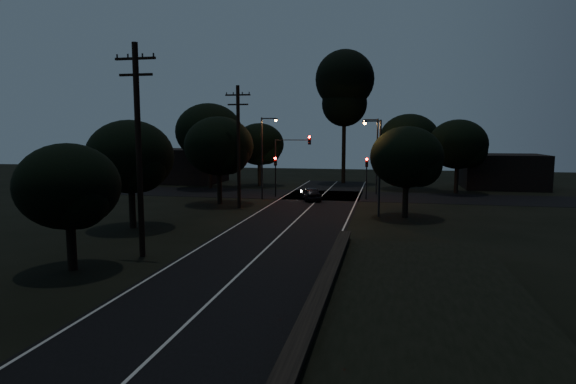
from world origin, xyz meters
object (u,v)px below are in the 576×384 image
at_px(signal_mast, 292,155).
at_px(streetlight_c, 378,161).
at_px(streetlight_a, 264,152).
at_px(signal_left, 276,169).
at_px(signal_right, 367,170).
at_px(utility_pole_mid, 139,147).
at_px(tall_pine, 345,87).
at_px(streetlight_b, 375,151).
at_px(car, 311,194).
at_px(utility_pole_far, 238,145).

relative_size(signal_mast, streetlight_c, 0.83).
distance_m(streetlight_a, streetlight_c, 13.72).
height_order(signal_left, streetlight_c, streetlight_c).
relative_size(signal_right, streetlight_c, 0.55).
xyz_separation_m(utility_pole_mid, tall_pine, (7.00, 40.00, 6.56)).
height_order(utility_pole_mid, tall_pine, tall_pine).
relative_size(signal_right, signal_mast, 0.66).
height_order(utility_pole_mid, streetlight_b, utility_pole_mid).
xyz_separation_m(signal_left, signal_right, (9.20, 0.00, 0.00)).
relative_size(streetlight_a, car, 2.06).
relative_size(signal_right, streetlight_b, 0.51).
distance_m(streetlight_c, car, 10.89).
distance_m(tall_pine, signal_mast, 17.44).
height_order(signal_right, streetlight_a, streetlight_a).
distance_m(signal_left, streetlight_b, 10.84).
bearing_deg(signal_mast, car, -41.33).
relative_size(tall_pine, signal_mast, 2.73).
bearing_deg(tall_pine, utility_pole_mid, -99.93).
relative_size(tall_pine, signal_right, 4.16).
xyz_separation_m(streetlight_a, streetlight_c, (11.14, -8.00, -0.29)).
bearing_deg(signal_mast, streetlight_c, -48.81).
xyz_separation_m(utility_pole_far, streetlight_b, (11.31, 12.00, -0.85)).
bearing_deg(streetlight_b, streetlight_a, -150.52).
bearing_deg(car, signal_right, -179.85).
distance_m(signal_mast, streetlight_b, 9.15).
relative_size(utility_pole_far, signal_mast, 1.68).
height_order(utility_pole_far, signal_right, utility_pole_far).
bearing_deg(utility_pole_far, utility_pole_mid, -90.00).
bearing_deg(signal_right, tall_pine, 103.49).
bearing_deg(streetlight_b, streetlight_c, -87.86).
xyz_separation_m(signal_mast, car, (2.30, -2.02, -3.68)).
bearing_deg(signal_mast, utility_pole_mid, -97.04).
bearing_deg(streetlight_c, tall_pine, 100.93).
height_order(streetlight_b, car, streetlight_b).
xyz_separation_m(tall_pine, signal_right, (3.60, -15.01, -9.47)).
bearing_deg(tall_pine, car, -95.42).
relative_size(signal_left, car, 1.06).
relative_size(streetlight_b, streetlight_c, 1.07).
bearing_deg(utility_pole_far, signal_left, 80.06).
bearing_deg(streetlight_c, streetlight_a, 144.31).
distance_m(signal_mast, streetlight_a, 3.13).
height_order(tall_pine, signal_mast, tall_pine).
bearing_deg(signal_left, utility_pole_far, -99.94).
height_order(signal_right, car, signal_right).
xyz_separation_m(streetlight_b, car, (-5.92, -6.03, -3.97)).
xyz_separation_m(signal_right, streetlight_c, (1.23, -9.99, 1.51)).
xyz_separation_m(tall_pine, signal_left, (-5.60, -15.01, -9.47)).
distance_m(signal_mast, streetlight_c, 13.28).
xyz_separation_m(utility_pole_far, signal_left, (1.40, 7.99, -2.65)).
bearing_deg(car, utility_pole_mid, 55.82).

